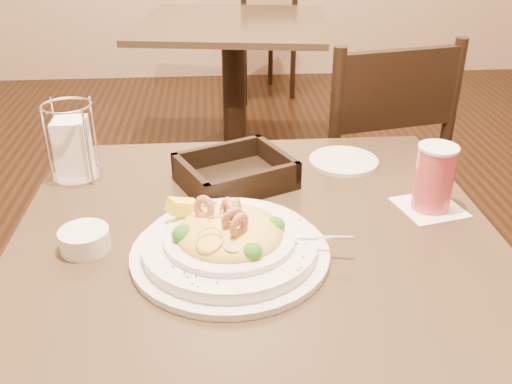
{
  "coord_description": "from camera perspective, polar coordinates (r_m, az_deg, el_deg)",
  "views": [
    {
      "loc": [
        -0.07,
        -0.89,
        1.28
      ],
      "look_at": [
        0.0,
        0.02,
        0.8
      ],
      "focal_mm": 40.0,
      "sensor_mm": 36.0,
      "label": 1
    }
  ],
  "objects": [
    {
      "name": "dining_chair_far",
      "position": [
        3.96,
        0.53,
        16.44
      ],
      "size": [
        0.54,
        0.54,
        0.93
      ],
      "rotation": [
        0.0,
        0.0,
        3.48
      ],
      "color": "black",
      "rests_on": "ground"
    },
    {
      "name": "drink_glass",
      "position": [
        1.16,
        17.37,
        1.31
      ],
      "size": [
        0.14,
        0.14,
        0.13
      ],
      "rotation": [
        0.0,
        0.0,
        0.24
      ],
      "color": "white",
      "rests_on": "main_table"
    },
    {
      "name": "bread_basket",
      "position": [
        1.23,
        -2.08,
        1.72
      ],
      "size": [
        0.28,
        0.26,
        0.06
      ],
      "rotation": [
        0.0,
        0.0,
        0.43
      ],
      "color": "black",
      "rests_on": "main_table"
    },
    {
      "name": "napkin_caddy",
      "position": [
        1.3,
        -17.86,
        4.36
      ],
      "size": [
        0.11,
        0.11,
        0.17
      ],
      "rotation": [
        0.0,
        0.0,
        -0.01
      ],
      "color": "silver",
      "rests_on": "main_table"
    },
    {
      "name": "side_plate",
      "position": [
        1.35,
        8.75,
        3.07
      ],
      "size": [
        0.19,
        0.19,
        0.01
      ],
      "primitive_type": "cylinder",
      "rotation": [
        0.0,
        0.0,
        -0.24
      ],
      "color": "white",
      "rests_on": "main_table"
    },
    {
      "name": "background_table",
      "position": [
        2.97,
        -2.25,
        12.42
      ],
      "size": [
        1.02,
        1.02,
        0.72
      ],
      "rotation": [
        0.0,
        0.0,
        -0.15
      ],
      "color": "black",
      "rests_on": "ground"
    },
    {
      "name": "dining_chair_near",
      "position": [
        1.86,
        11.03,
        2.27
      ],
      "size": [
        0.5,
        0.5,
        0.93
      ],
      "rotation": [
        0.0,
        0.0,
        3.35
      ],
      "color": "black",
      "rests_on": "ground"
    },
    {
      "name": "pasta_bowl",
      "position": [
        0.98,
        -2.67,
        -4.91
      ],
      "size": [
        0.38,
        0.35,
        0.11
      ],
      "rotation": [
        0.0,
        0.0,
        -0.34
      ],
      "color": "white",
      "rests_on": "main_table"
    },
    {
      "name": "butter_ramekin",
      "position": [
        1.05,
        -16.77,
        -4.58
      ],
      "size": [
        0.11,
        0.11,
        0.04
      ],
      "primitive_type": "cylinder",
      "rotation": [
        0.0,
        0.0,
        0.34
      ],
      "color": "white",
      "rests_on": "main_table"
    },
    {
      "name": "main_table",
      "position": [
        1.19,
        0.08,
        -13.62
      ],
      "size": [
        0.9,
        0.9,
        0.72
      ],
      "color": "black",
      "rests_on": "ground"
    }
  ]
}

